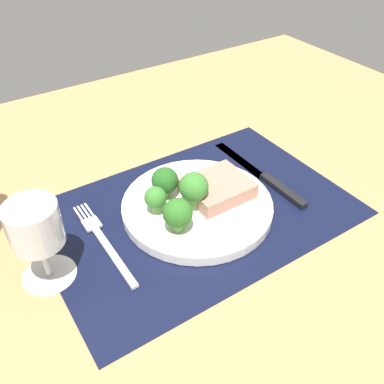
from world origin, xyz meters
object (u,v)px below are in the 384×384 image
fork (104,241)px  knife (265,177)px  wine_glass (35,230)px  plate (197,206)px  steak (217,188)px

fork → knife: knife is taller
fork → wine_glass: wine_glass is taller
knife → wine_glass: wine_glass is taller
plate → steak: bearing=0.1°
plate → fork: size_ratio=1.22×
fork → knife: size_ratio=0.83×
fork → knife: (29.58, -0.89, 0.05)cm
wine_glass → steak: bearing=-0.3°
plate → steak: size_ratio=2.43×
steak → knife: 10.95cm
plate → wine_glass: 24.66cm
wine_glass → knife: bearing=0.6°
knife → wine_glass: bearing=-179.2°
steak → fork: size_ratio=0.50×
steak → knife: steak is taller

